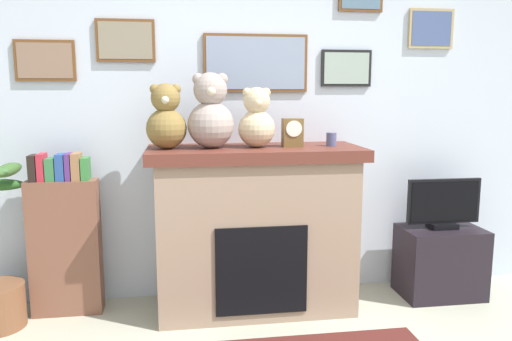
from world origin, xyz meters
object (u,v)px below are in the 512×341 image
at_px(bookshelf, 65,240).
at_px(teddy_bear_grey, 166,120).
at_px(candle_jar, 331,139).
at_px(mantel_clock, 292,133).
at_px(teddy_bear_cream, 257,120).
at_px(teddy_bear_tan, 211,114).
at_px(television, 444,205).
at_px(tv_stand, 440,262).
at_px(fireplace, 255,228).

bearing_deg(bookshelf, teddy_bear_grey, -9.09).
bearing_deg(candle_jar, mantel_clock, -179.72).
height_order(teddy_bear_grey, teddy_bear_cream, teddy_bear_grey).
distance_m(candle_jar, teddy_bear_tan, 0.86).
bearing_deg(teddy_bear_grey, television, 0.39).
xyz_separation_m(tv_stand, mantel_clock, (-1.17, -0.02, 1.00)).
relative_size(television, teddy_bear_grey, 1.31).
height_order(teddy_bear_grey, teddy_bear_tan, teddy_bear_tan).
bearing_deg(television, mantel_clock, -179.29).
distance_m(bookshelf, teddy_bear_grey, 1.11).
relative_size(tv_stand, candle_jar, 6.29).
distance_m(mantel_clock, teddy_bear_tan, 0.58).
relative_size(tv_stand, teddy_bear_cream, 1.46).
relative_size(television, teddy_bear_tan, 1.12).
bearing_deg(teddy_bear_tan, tv_stand, 0.50).
distance_m(fireplace, candle_jar, 0.83).
bearing_deg(fireplace, bookshelf, 175.81).
height_order(bookshelf, teddy_bear_tan, teddy_bear_tan).
bearing_deg(fireplace, mantel_clock, -4.22).
bearing_deg(television, teddy_bear_grey, -179.61).
bearing_deg(mantel_clock, fireplace, 175.78).
distance_m(fireplace, teddy_bear_cream, 0.76).
distance_m(television, candle_jar, 1.02).
bearing_deg(candle_jar, teddy_bear_cream, -179.94).
distance_m(mantel_clock, teddy_bear_grey, 0.87).
distance_m(television, teddy_bear_tan, 1.86).
bearing_deg(teddy_bear_tan, television, 0.45).
relative_size(fireplace, mantel_clock, 7.55).
bearing_deg(mantel_clock, bookshelf, 175.80).
xyz_separation_m(mantel_clock, teddy_bear_tan, (-0.56, 0.00, 0.13)).
distance_m(television, teddy_bear_cream, 1.56).
height_order(fireplace, bookshelf, fireplace).
bearing_deg(television, bookshelf, 177.89).
bearing_deg(teddy_bear_cream, tv_stand, 0.61).
height_order(tv_stand, teddy_bear_grey, teddy_bear_grey).
height_order(fireplace, television, fireplace).
height_order(television, teddy_bear_tan, teddy_bear_tan).
height_order(fireplace, candle_jar, candle_jar).
height_order(television, teddy_bear_grey, teddy_bear_grey).
relative_size(bookshelf, mantel_clock, 5.81).
bearing_deg(mantel_clock, television, 0.71).
bearing_deg(bookshelf, teddy_bear_tan, -6.47).
height_order(mantel_clock, teddy_bear_grey, teddy_bear_grey).
xyz_separation_m(teddy_bear_tan, teddy_bear_cream, (0.31, 0.00, -0.04)).
height_order(television, candle_jar, candle_jar).
relative_size(tv_stand, television, 1.06).
relative_size(candle_jar, teddy_bear_cream, 0.23).
bearing_deg(candle_jar, teddy_bear_grey, -179.97).
bearing_deg(teddy_bear_grey, teddy_bear_tan, -0.02).
xyz_separation_m(fireplace, candle_jar, (0.54, -0.02, 0.63)).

